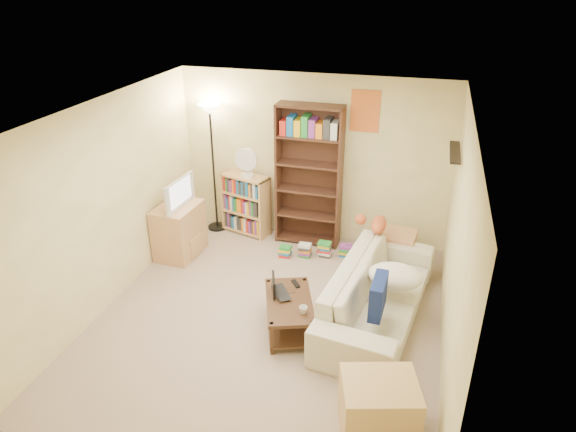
{
  "coord_description": "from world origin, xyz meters",
  "views": [
    {
      "loc": [
        1.58,
        -4.75,
        3.81
      ],
      "look_at": [
        0.05,
        0.7,
        1.05
      ],
      "focal_mm": 32.0,
      "sensor_mm": 36.0,
      "label": 1
    }
  ],
  "objects_px": {
    "coffee_table": "(289,311)",
    "television": "(175,193)",
    "end_cabinet": "(378,407)",
    "short_bookshelf": "(246,204)",
    "desk_fan": "(246,162)",
    "side_table": "(397,250)",
    "tabby_cat": "(376,224)",
    "tv_stand": "(179,231)",
    "sofa": "(378,293)",
    "laptop": "(285,292)",
    "tall_bookshelf": "(309,173)",
    "floor_lamp": "(211,131)",
    "mug": "(303,310)"
  },
  "relations": [
    {
      "from": "television",
      "to": "side_table",
      "type": "distance_m",
      "value": 3.19
    },
    {
      "from": "tabby_cat",
      "to": "desk_fan",
      "type": "xyz_separation_m",
      "value": [
        -2.03,
        0.68,
        0.41
      ]
    },
    {
      "from": "coffee_table",
      "to": "floor_lamp",
      "type": "relative_size",
      "value": 0.52
    },
    {
      "from": "tv_stand",
      "to": "television",
      "type": "distance_m",
      "value": 0.59
    },
    {
      "from": "end_cabinet",
      "to": "short_bookshelf",
      "type": "bearing_deg",
      "value": 126.31
    },
    {
      "from": "coffee_table",
      "to": "side_table",
      "type": "bearing_deg",
      "value": 38.56
    },
    {
      "from": "tall_bookshelf",
      "to": "tabby_cat",
      "type": "bearing_deg",
      "value": -32.22
    },
    {
      "from": "tall_bookshelf",
      "to": "television",
      "type": "bearing_deg",
      "value": -151.78
    },
    {
      "from": "tv_stand",
      "to": "side_table",
      "type": "xyz_separation_m",
      "value": [
        3.07,
        0.5,
        -0.12
      ]
    },
    {
      "from": "tabby_cat",
      "to": "tall_bookshelf",
      "type": "bearing_deg",
      "value": 147.23
    },
    {
      "from": "tabby_cat",
      "to": "tv_stand",
      "type": "height_order",
      "value": "tabby_cat"
    },
    {
      "from": "floor_lamp",
      "to": "side_table",
      "type": "relative_size",
      "value": 3.83
    },
    {
      "from": "tabby_cat",
      "to": "coffee_table",
      "type": "bearing_deg",
      "value": -118.09
    },
    {
      "from": "coffee_table",
      "to": "side_table",
      "type": "xyz_separation_m",
      "value": [
        1.07,
        1.75,
        0.0
      ]
    },
    {
      "from": "tabby_cat",
      "to": "tall_bookshelf",
      "type": "xyz_separation_m",
      "value": [
        -1.07,
        0.69,
        0.34
      ]
    },
    {
      "from": "tv_stand",
      "to": "side_table",
      "type": "relative_size",
      "value": 1.46
    },
    {
      "from": "coffee_table",
      "to": "television",
      "type": "height_order",
      "value": "television"
    },
    {
      "from": "sofa",
      "to": "coffee_table",
      "type": "xyz_separation_m",
      "value": [
        -0.95,
        -0.51,
        -0.08
      ]
    },
    {
      "from": "floor_lamp",
      "to": "side_table",
      "type": "height_order",
      "value": "floor_lamp"
    },
    {
      "from": "sofa",
      "to": "side_table",
      "type": "height_order",
      "value": "sofa"
    },
    {
      "from": "tabby_cat",
      "to": "end_cabinet",
      "type": "height_order",
      "value": "tabby_cat"
    },
    {
      "from": "tv_stand",
      "to": "end_cabinet",
      "type": "distance_m",
      "value": 3.98
    },
    {
      "from": "mug",
      "to": "tall_bookshelf",
      "type": "relative_size",
      "value": 0.05
    },
    {
      "from": "short_bookshelf",
      "to": "tall_bookshelf",
      "type": "bearing_deg",
      "value": 13.94
    },
    {
      "from": "side_table",
      "to": "tall_bookshelf",
      "type": "bearing_deg",
      "value": 164.27
    },
    {
      "from": "tall_bookshelf",
      "to": "floor_lamp",
      "type": "height_order",
      "value": "tall_bookshelf"
    },
    {
      "from": "coffee_table",
      "to": "sofa",
      "type": "bearing_deg",
      "value": 8.21
    },
    {
      "from": "tabby_cat",
      "to": "television",
      "type": "height_order",
      "value": "television"
    },
    {
      "from": "tabby_cat",
      "to": "coffee_table",
      "type": "xyz_separation_m",
      "value": [
        -0.77,
        -1.45,
        -0.52
      ]
    },
    {
      "from": "short_bookshelf",
      "to": "side_table",
      "type": "bearing_deg",
      "value": 5.85
    },
    {
      "from": "short_bookshelf",
      "to": "end_cabinet",
      "type": "distance_m",
      "value": 4.16
    },
    {
      "from": "desk_fan",
      "to": "end_cabinet",
      "type": "xyz_separation_m",
      "value": [
        2.41,
        -3.3,
        -0.92
      ]
    },
    {
      "from": "desk_fan",
      "to": "side_table",
      "type": "relative_size",
      "value": 0.86
    },
    {
      "from": "tabby_cat",
      "to": "short_bookshelf",
      "type": "height_order",
      "value": "short_bookshelf"
    },
    {
      "from": "floor_lamp",
      "to": "side_table",
      "type": "bearing_deg",
      "value": -8.29
    },
    {
      "from": "sofa",
      "to": "end_cabinet",
      "type": "distance_m",
      "value": 1.7
    },
    {
      "from": "laptop",
      "to": "short_bookshelf",
      "type": "distance_m",
      "value": 2.39
    },
    {
      "from": "side_table",
      "to": "laptop",
      "type": "bearing_deg",
      "value": -125.12
    },
    {
      "from": "sofa",
      "to": "short_bookshelf",
      "type": "height_order",
      "value": "short_bookshelf"
    },
    {
      "from": "coffee_table",
      "to": "end_cabinet",
      "type": "distance_m",
      "value": 1.65
    },
    {
      "from": "television",
      "to": "tv_stand",
      "type": "bearing_deg",
      "value": 93.83
    },
    {
      "from": "laptop",
      "to": "mug",
      "type": "relative_size",
      "value": 4.34
    },
    {
      "from": "floor_lamp",
      "to": "end_cabinet",
      "type": "bearing_deg",
      "value": -48.46
    },
    {
      "from": "coffee_table",
      "to": "tabby_cat",
      "type": "bearing_deg",
      "value": 41.9
    },
    {
      "from": "short_bookshelf",
      "to": "end_cabinet",
      "type": "relative_size",
      "value": 1.45
    },
    {
      "from": "television",
      "to": "side_table",
      "type": "xyz_separation_m",
      "value": [
        3.07,
        0.5,
        -0.72
      ]
    },
    {
      "from": "television",
      "to": "tall_bookshelf",
      "type": "relative_size",
      "value": 0.34
    },
    {
      "from": "sofa",
      "to": "side_table",
      "type": "xyz_separation_m",
      "value": [
        0.12,
        1.24,
        -0.08
      ]
    },
    {
      "from": "television",
      "to": "short_bookshelf",
      "type": "bearing_deg",
      "value": -32.95
    },
    {
      "from": "tv_stand",
      "to": "mug",
      "type": "bearing_deg",
      "value": -29.39
    }
  ]
}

